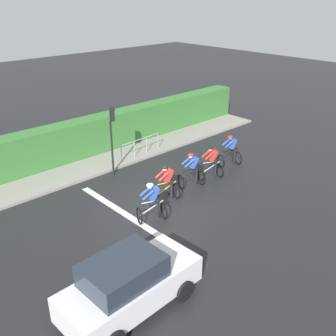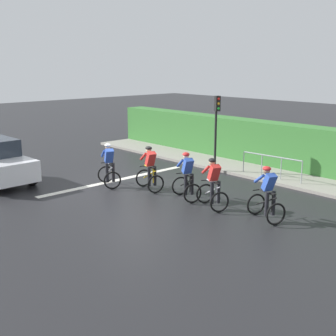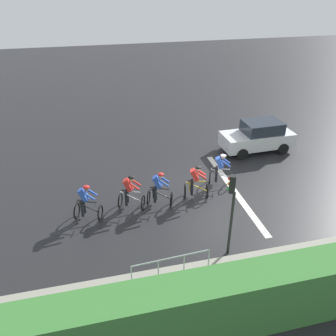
% 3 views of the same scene
% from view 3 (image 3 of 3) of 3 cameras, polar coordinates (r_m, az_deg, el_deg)
% --- Properties ---
extents(ground_plane, '(80.00, 80.00, 0.00)m').
position_cam_3_polar(ground_plane, '(16.37, 7.06, -4.23)').
color(ground_plane, black).
extents(sidewalk_kerb, '(2.80, 20.91, 0.12)m').
position_cam_3_polar(sidewalk_kerb, '(11.88, 6.97, -20.00)').
color(sidewalk_kerb, gray).
rests_on(sidewalk_kerb, ground).
extents(stone_wall_low, '(0.44, 20.91, 0.46)m').
position_cam_3_polar(stone_wall_low, '(11.23, 8.69, -22.78)').
color(stone_wall_low, gray).
rests_on(stone_wall_low, ground).
extents(hedge_wall, '(1.10, 20.91, 2.05)m').
position_cam_3_polar(hedge_wall, '(10.44, 9.67, -21.36)').
color(hedge_wall, '#387533').
rests_on(hedge_wall, ground).
extents(road_marking_stop_line, '(7.00, 0.30, 0.01)m').
position_cam_3_polar(road_marking_stop_line, '(16.77, 10.90, -3.65)').
color(road_marking_stop_line, silver).
rests_on(road_marking_stop_line, ground).
extents(cyclist_lead, '(1.01, 1.25, 1.66)m').
position_cam_3_polar(cyclist_lead, '(14.63, -13.43, -5.70)').
color(cyclist_lead, black).
rests_on(cyclist_lead, ground).
extents(cyclist_second, '(1.02, 1.25, 1.66)m').
position_cam_3_polar(cyclist_second, '(14.95, -6.31, -4.13)').
color(cyclist_second, black).
rests_on(cyclist_second, ground).
extents(cyclist_mid, '(1.02, 1.25, 1.66)m').
position_cam_3_polar(cyclist_mid, '(15.06, -1.53, -3.65)').
color(cyclist_mid, black).
rests_on(cyclist_mid, ground).
extents(cyclist_fourth, '(0.92, 1.21, 1.66)m').
position_cam_3_polar(cyclist_fourth, '(15.61, 4.62, -2.44)').
color(cyclist_fourth, black).
rests_on(cyclist_fourth, ground).
extents(cyclist_trailing, '(1.02, 1.25, 1.66)m').
position_cam_3_polar(cyclist_trailing, '(16.72, 8.67, -0.36)').
color(cyclist_trailing, black).
rests_on(cyclist_trailing, ground).
extents(car_white, '(1.98, 4.15, 1.76)m').
position_cam_3_polar(car_white, '(20.51, 14.75, 5.12)').
color(car_white, silver).
rests_on(car_white, ground).
extents(traffic_light_near_crossing, '(0.26, 0.30, 3.34)m').
position_cam_3_polar(traffic_light_near_crossing, '(11.94, 10.50, -5.90)').
color(traffic_light_near_crossing, black).
rests_on(traffic_light_near_crossing, ground).
extents(pedestrian_railing_kerbside, '(0.20, 2.72, 1.03)m').
position_cam_3_polar(pedestrian_railing_kerbside, '(11.71, 0.55, -15.59)').
color(pedestrian_railing_kerbside, '#999EA3').
rests_on(pedestrian_railing_kerbside, ground).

